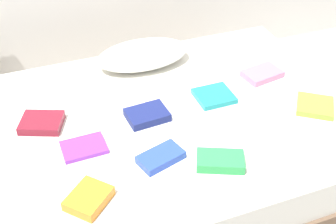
% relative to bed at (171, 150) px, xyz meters
% --- Properties ---
extents(ground_plane, '(8.00, 8.00, 0.00)m').
position_rel_bed_xyz_m(ground_plane, '(0.00, 0.00, -0.25)').
color(ground_plane, '#9E998E').
extents(bed, '(2.00, 1.50, 0.50)m').
position_rel_bed_xyz_m(bed, '(0.00, 0.00, 0.00)').
color(bed, brown).
rests_on(bed, ground).
extents(pillow, '(0.57, 0.30, 0.14)m').
position_rel_bed_xyz_m(pillow, '(0.02, 0.53, 0.33)').
color(pillow, white).
rests_on(pillow, bed).
extents(textbook_teal, '(0.20, 0.19, 0.03)m').
position_rel_bed_xyz_m(textbook_teal, '(0.28, 0.05, 0.27)').
color(textbook_teal, teal).
rests_on(textbook_teal, bed).
extents(textbook_pink, '(0.24, 0.18, 0.04)m').
position_rel_bed_xyz_m(textbook_pink, '(0.64, 0.15, 0.27)').
color(textbook_pink, pink).
rests_on(textbook_pink, bed).
extents(textbook_purple, '(0.21, 0.16, 0.02)m').
position_rel_bed_xyz_m(textbook_purple, '(-0.49, -0.10, 0.26)').
color(textbook_purple, purple).
rests_on(textbook_purple, bed).
extents(textbook_white, '(0.26, 0.20, 0.05)m').
position_rel_bed_xyz_m(textbook_white, '(0.38, -0.25, 0.28)').
color(textbook_white, white).
rests_on(textbook_white, bed).
extents(textbook_green, '(0.25, 0.21, 0.05)m').
position_rel_bed_xyz_m(textbook_green, '(0.07, -0.44, 0.28)').
color(textbook_green, green).
rests_on(textbook_green, bed).
extents(textbook_maroon, '(0.26, 0.23, 0.04)m').
position_rel_bed_xyz_m(textbook_maroon, '(-0.66, 0.15, 0.27)').
color(textbook_maroon, maroon).
rests_on(textbook_maroon, bed).
extents(textbook_blue, '(0.24, 0.17, 0.04)m').
position_rel_bed_xyz_m(textbook_blue, '(-0.17, -0.31, 0.27)').
color(textbook_blue, '#2847B7').
rests_on(textbook_blue, bed).
extents(textbook_lime, '(0.27, 0.27, 0.03)m').
position_rel_bed_xyz_m(textbook_lime, '(0.74, -0.23, 0.27)').
color(textbook_lime, '#8CC638').
rests_on(textbook_lime, bed).
extents(textbook_orange, '(0.23, 0.23, 0.05)m').
position_rel_bed_xyz_m(textbook_orange, '(-0.55, -0.44, 0.28)').
color(textbook_orange, orange).
rests_on(textbook_orange, bed).
extents(textbook_navy, '(0.22, 0.17, 0.04)m').
position_rel_bed_xyz_m(textbook_navy, '(-0.13, 0.02, 0.27)').
color(textbook_navy, navy).
rests_on(textbook_navy, bed).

